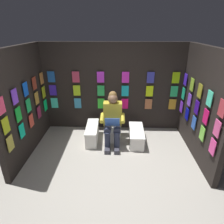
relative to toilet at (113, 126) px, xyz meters
The scene contains 8 objects.
ground_plane 1.57m from the toilet, 89.59° to the left, with size 30.00×30.00×0.00m, color #9E998E.
display_wall_back 0.93m from the toilet, 88.91° to the right, with size 3.43×0.14×2.13m.
display_wall_left 1.93m from the toilet, 163.39° to the left, with size 0.14×2.06×2.13m.
display_wall_right 1.94m from the toilet, 16.41° to the left, with size 0.14×2.06×2.13m.
toilet is the anchor object (origin of this frame).
person_reading 0.35m from the toilet, 89.84° to the left, with size 0.52×0.68×1.19m.
comic_longbox_near 0.51m from the toilet, 13.81° to the left, with size 0.28×0.81×0.37m.
comic_longbox_far 0.59m from the toilet, 161.91° to the left, with size 0.33×0.81×0.32m.
Camera 1 is at (-0.12, 2.47, 2.44)m, focal length 31.25 mm.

